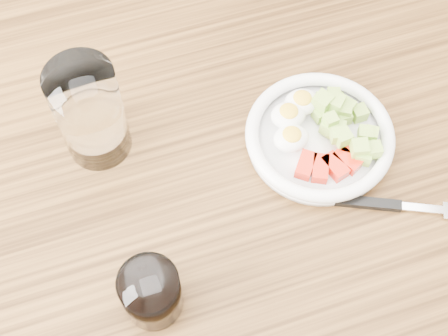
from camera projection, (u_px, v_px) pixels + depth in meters
The scene contains 6 objects.
ground at pixel (229, 332), 1.44m from camera, with size 4.00×4.00×0.00m, color brown.
dining_table at pixel (233, 217), 0.85m from camera, with size 1.50×0.90×0.77m.
bowl at pixel (320, 134), 0.77m from camera, with size 0.19×0.19×0.05m.
fork at pixel (384, 205), 0.74m from camera, with size 0.18×0.09×0.01m.
water_glass at pixel (90, 113), 0.72m from camera, with size 0.08×0.08×0.14m, color white.
coffee_glass at pixel (151, 293), 0.66m from camera, with size 0.06×0.06×0.07m.
Camera 1 is at (-0.12, -0.32, 1.45)m, focal length 50.00 mm.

